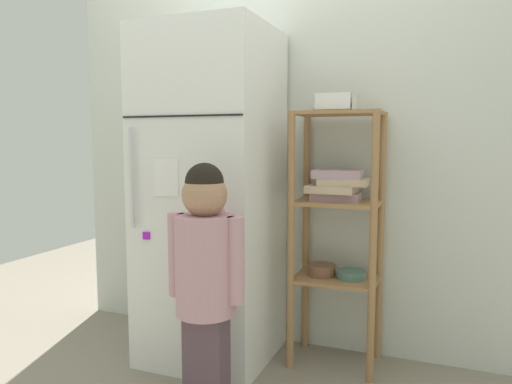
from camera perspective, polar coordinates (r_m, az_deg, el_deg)
ground_plane at (r=2.67m, az=0.27°, el=-19.74°), size 6.00×6.00×0.00m
kitchen_wall_back at (r=2.74m, az=3.00°, el=5.13°), size 2.64×0.03×2.23m
refrigerator at (r=2.55m, az=-5.36°, el=-0.59°), size 0.64×0.65×1.73m
child_standing at (r=2.04m, az=-6.01°, el=-8.51°), size 0.35×0.26×1.07m
pantry_shelf_unit at (r=2.49m, az=9.57°, el=-2.65°), size 0.44×0.32×1.31m
fruit_bin at (r=2.45m, az=9.72°, el=10.31°), size 0.19×0.17×0.08m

